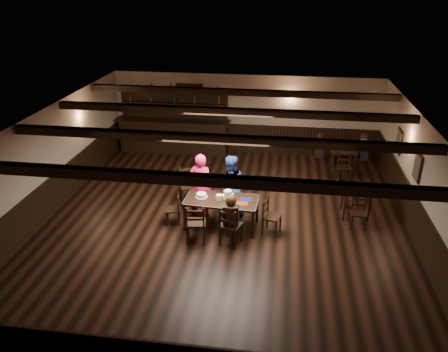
# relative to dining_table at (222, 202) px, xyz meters

# --- Properties ---
(ground) EXTENTS (10.00, 10.00, 0.00)m
(ground) POSITION_rel_dining_table_xyz_m (0.06, 0.15, -0.68)
(ground) COLOR black
(ground) RESTS_ON ground
(room_shell) EXTENTS (9.02, 10.02, 2.71)m
(room_shell) POSITION_rel_dining_table_xyz_m (0.07, 0.18, 1.06)
(room_shell) COLOR beige
(room_shell) RESTS_ON ground
(dining_table) EXTENTS (1.82, 0.99, 0.75)m
(dining_table) POSITION_rel_dining_table_xyz_m (0.00, 0.00, 0.00)
(dining_table) COLOR black
(dining_table) RESTS_ON ground
(chair_near_left) EXTENTS (0.50, 0.49, 0.96)m
(chair_near_left) POSITION_rel_dining_table_xyz_m (-0.48, -0.80, -0.12)
(chair_near_left) COLOR black
(chair_near_left) RESTS_ON ground
(chair_near_right) EXTENTS (0.56, 0.55, 0.96)m
(chair_near_right) POSITION_rel_dining_table_xyz_m (0.29, -0.79, -0.13)
(chair_near_right) COLOR black
(chair_near_right) RESTS_ON ground
(chair_end_left) EXTENTS (0.41, 0.42, 0.77)m
(chair_end_left) POSITION_rel_dining_table_xyz_m (-1.15, 0.00, -0.23)
(chair_end_left) COLOR black
(chair_end_left) RESTS_ON ground
(chair_end_right) EXTENTS (0.49, 0.50, 0.88)m
(chair_end_right) POSITION_rel_dining_table_xyz_m (1.16, -0.10, -0.17)
(chair_end_right) COLOR black
(chair_end_right) RESTS_ON ground
(chair_far_pushed) EXTENTS (0.62, 0.60, 1.02)m
(chair_far_pushed) POSITION_rel_dining_table_xyz_m (-1.08, 1.17, -0.09)
(chair_far_pushed) COLOR black
(chair_far_pushed) RESTS_ON ground
(woman_pink) EXTENTS (0.63, 0.43, 1.68)m
(woman_pink) POSITION_rel_dining_table_xyz_m (-0.60, 0.52, 0.16)
(woman_pink) COLOR #FF1541
(woman_pink) RESTS_ON ground
(man_blue) EXTENTS (0.97, 0.87, 1.66)m
(man_blue) POSITION_rel_dining_table_xyz_m (0.12, 0.58, 0.14)
(man_blue) COLOR navy
(man_blue) RESTS_ON ground
(seated_person) EXTENTS (0.34, 0.50, 0.82)m
(seated_person) POSITION_rel_dining_table_xyz_m (0.32, -0.73, 0.15)
(seated_person) COLOR black
(seated_person) RESTS_ON ground
(cake) EXTENTS (0.30, 0.30, 0.10)m
(cake) POSITION_rel_dining_table_xyz_m (-0.50, 0.05, 0.11)
(cake) COLOR white
(cake) RESTS_ON dining_table
(plate_stack_a) EXTENTS (0.15, 0.15, 0.14)m
(plate_stack_a) POSITION_rel_dining_table_xyz_m (-0.06, -0.04, 0.14)
(plate_stack_a) COLOR white
(plate_stack_a) RESTS_ON dining_table
(plate_stack_b) EXTENTS (0.19, 0.19, 0.22)m
(plate_stack_b) POSITION_rel_dining_table_xyz_m (0.15, 0.04, 0.18)
(plate_stack_b) COLOR white
(plate_stack_b) RESTS_ON dining_table
(tea_light) EXTENTS (0.06, 0.06, 0.06)m
(tea_light) POSITION_rel_dining_table_xyz_m (0.02, 0.14, 0.09)
(tea_light) COLOR #A5A8AD
(tea_light) RESTS_ON dining_table
(salt_shaker) EXTENTS (0.04, 0.04, 0.10)m
(salt_shaker) POSITION_rel_dining_table_xyz_m (0.34, -0.09, 0.12)
(salt_shaker) COLOR silver
(salt_shaker) RESTS_ON dining_table
(pepper_shaker) EXTENTS (0.03, 0.03, 0.09)m
(pepper_shaker) POSITION_rel_dining_table_xyz_m (0.45, -0.08, 0.11)
(pepper_shaker) COLOR #A5A8AD
(pepper_shaker) RESTS_ON dining_table
(drink_glass) EXTENTS (0.07, 0.07, 0.11)m
(drink_glass) POSITION_rel_dining_table_xyz_m (0.25, 0.12, 0.12)
(drink_glass) COLOR silver
(drink_glass) RESTS_ON dining_table
(menu_red) EXTENTS (0.30, 0.21, 0.00)m
(menu_red) POSITION_rel_dining_table_xyz_m (0.50, -0.14, 0.07)
(menu_red) COLOR maroon
(menu_red) RESTS_ON dining_table
(menu_blue) EXTENTS (0.30, 0.23, 0.00)m
(menu_blue) POSITION_rel_dining_table_xyz_m (0.59, 0.08, 0.07)
(menu_blue) COLOR #0F164B
(menu_blue) RESTS_ON dining_table
(bar_counter) EXTENTS (3.92, 0.70, 2.20)m
(bar_counter) POSITION_rel_dining_table_xyz_m (-2.39, 4.86, 0.04)
(bar_counter) COLOR black
(bar_counter) RESTS_ON ground
(back_table_a) EXTENTS (0.73, 0.73, 0.75)m
(back_table_a) POSITION_rel_dining_table_xyz_m (3.31, 1.01, -0.04)
(back_table_a) COLOR black
(back_table_a) RESTS_ON ground
(back_table_b) EXTENTS (0.84, 0.84, 0.75)m
(back_table_b) POSITION_rel_dining_table_xyz_m (3.25, 3.84, -0.04)
(back_table_b) COLOR black
(back_table_b) RESTS_ON ground
(bg_patron_left) EXTENTS (0.22, 0.36, 0.74)m
(bg_patron_left) POSITION_rel_dining_table_xyz_m (2.54, 3.87, 0.15)
(bg_patron_left) COLOR black
(bg_patron_left) RESTS_ON ground
(bg_patron_right) EXTENTS (0.29, 0.42, 0.82)m
(bg_patron_right) POSITION_rel_dining_table_xyz_m (3.85, 3.83, 0.19)
(bg_patron_right) COLOR black
(bg_patron_right) RESTS_ON ground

